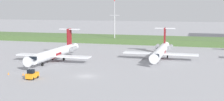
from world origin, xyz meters
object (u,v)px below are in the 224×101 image
regional_jet_second (55,53)px  safety_cone_rear_marker (33,76)px  baggage_tug (32,75)px  regional_jet_third (161,51)px  antenna_mast (115,25)px  safety_cone_front_marker (8,73)px  safety_cone_mid_marker (23,74)px

regional_jet_second → safety_cone_rear_marker: 21.06m
baggage_tug → safety_cone_rear_marker: size_ratio=5.82×
regional_jet_third → antenna_mast: antenna_mast is taller
baggage_tug → antenna_mast: bearing=90.1°
safety_cone_front_marker → regional_jet_third: bearing=45.3°
regional_jet_second → safety_cone_rear_marker: bearing=-78.3°
regional_jet_third → safety_cone_mid_marker: (-28.60, -32.40, -2.26)m
regional_jet_third → safety_cone_mid_marker: bearing=-131.4°
antenna_mast → safety_cone_front_marker: (-7.71, -67.96, -7.68)m
regional_jet_second → safety_cone_mid_marker: 19.79m
safety_cone_mid_marker → regional_jet_second: bearing=93.6°
regional_jet_second → antenna_mast: antenna_mast is taller
safety_cone_rear_marker → antenna_mast: bearing=89.2°
safety_cone_mid_marker → baggage_tug: bearing=-35.0°
antenna_mast → safety_cone_front_marker: 68.83m
antenna_mast → baggage_tug: bearing=-89.9°
regional_jet_second → regional_jet_third: (29.83, 12.79, 0.00)m
regional_jet_third → safety_cone_front_marker: regional_jet_third is taller
regional_jet_third → antenna_mast: 43.34m
antenna_mast → safety_cone_rear_marker: bearing=-90.8°
regional_jet_second → safety_cone_rear_marker: (4.24, -20.50, -2.26)m
safety_cone_mid_marker → safety_cone_rear_marker: (3.01, -0.88, 0.00)m
regional_jet_third → safety_cone_mid_marker: 43.28m
regional_jet_second → antenna_mast: (5.16, 48.01, 5.42)m
safety_cone_mid_marker → safety_cone_rear_marker: 3.14m
antenna_mast → safety_cone_mid_marker: size_ratio=34.55×
safety_cone_rear_marker → regional_jet_second: bearing=101.7°
safety_cone_front_marker → safety_cone_rear_marker: size_ratio=1.00×
regional_jet_second → baggage_tug: regional_jet_second is taller
antenna_mast → baggage_tug: size_ratio=5.94×
regional_jet_third → safety_cone_rear_marker: bearing=-127.6°
regional_jet_second → safety_cone_front_marker: regional_jet_second is taller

